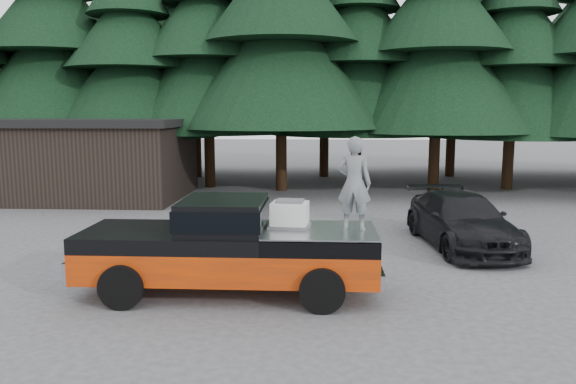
# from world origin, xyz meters

# --- Properties ---
(ground) EXTENTS (120.00, 120.00, 0.00)m
(ground) POSITION_xyz_m (0.00, 0.00, 0.00)
(ground) COLOR #454547
(ground) RESTS_ON ground
(pickup_truck) EXTENTS (6.00, 2.04, 1.33)m
(pickup_truck) POSITION_xyz_m (-1.05, -0.21, 0.67)
(pickup_truck) COLOR #D93602
(pickup_truck) RESTS_ON ground
(truck_cab) EXTENTS (1.66, 1.90, 0.59)m
(truck_cab) POSITION_xyz_m (-1.15, -0.21, 1.62)
(truck_cab) COLOR black
(truck_cab) RESTS_ON pickup_truck
(air_compressor) EXTENTS (0.77, 0.66, 0.49)m
(air_compressor) POSITION_xyz_m (0.15, -0.02, 1.57)
(air_compressor) COLOR silver
(air_compressor) RESTS_ON pickup_truck
(man_on_bed) EXTENTS (0.74, 0.57, 1.83)m
(man_on_bed) POSITION_xyz_m (1.41, -0.15, 2.24)
(man_on_bed) COLOR slate
(man_on_bed) RESTS_ON pickup_truck
(parked_car) EXTENTS (2.56, 5.12, 1.43)m
(parked_car) POSITION_xyz_m (4.57, 4.04, 0.71)
(parked_car) COLOR black
(parked_car) RESTS_ON ground
(utility_building) EXTENTS (8.40, 6.40, 3.30)m
(utility_building) POSITION_xyz_m (-9.00, 12.00, 1.67)
(utility_building) COLOR black
(utility_building) RESTS_ON ground
(treeline) EXTENTS (60.15, 16.05, 17.50)m
(treeline) POSITION_xyz_m (0.42, 17.20, 7.72)
(treeline) COLOR black
(treeline) RESTS_ON ground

